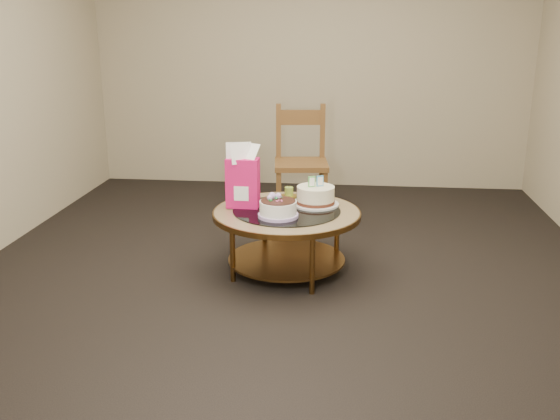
# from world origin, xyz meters

# --- Properties ---
(ground) EXTENTS (5.00, 5.00, 0.00)m
(ground) POSITION_xyz_m (0.00, 0.00, 0.00)
(ground) COLOR black
(ground) RESTS_ON ground
(room_walls) EXTENTS (4.52, 5.02, 2.61)m
(room_walls) POSITION_xyz_m (0.00, 0.00, 1.54)
(room_walls) COLOR tan
(room_walls) RESTS_ON ground
(coffee_table) EXTENTS (1.02, 1.02, 0.46)m
(coffee_table) POSITION_xyz_m (0.00, -0.00, 0.38)
(coffee_table) COLOR brown
(coffee_table) RESTS_ON ground
(decorated_cake) EXTENTS (0.27, 0.27, 0.16)m
(decorated_cake) POSITION_xyz_m (-0.04, -0.16, 0.51)
(decorated_cake) COLOR #BD9BDC
(decorated_cake) RESTS_ON coffee_table
(cream_cake) EXTENTS (0.33, 0.33, 0.21)m
(cream_cake) POSITION_xyz_m (0.19, 0.15, 0.52)
(cream_cake) COLOR white
(cream_cake) RESTS_ON coffee_table
(gift_bag) EXTENTS (0.23, 0.17, 0.45)m
(gift_bag) POSITION_xyz_m (-0.31, 0.05, 0.68)
(gift_bag) COLOR #E2156C
(gift_bag) RESTS_ON coffee_table
(pillar_candle) EXTENTS (0.13, 0.13, 0.09)m
(pillar_candle) POSITION_xyz_m (-0.01, 0.30, 0.49)
(pillar_candle) COLOR #C8BB52
(pillar_candle) RESTS_ON coffee_table
(dining_chair) EXTENTS (0.51, 0.51, 1.00)m
(dining_chair) POSITION_xyz_m (-0.00, 1.31, 0.51)
(dining_chair) COLOR brown
(dining_chair) RESTS_ON ground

